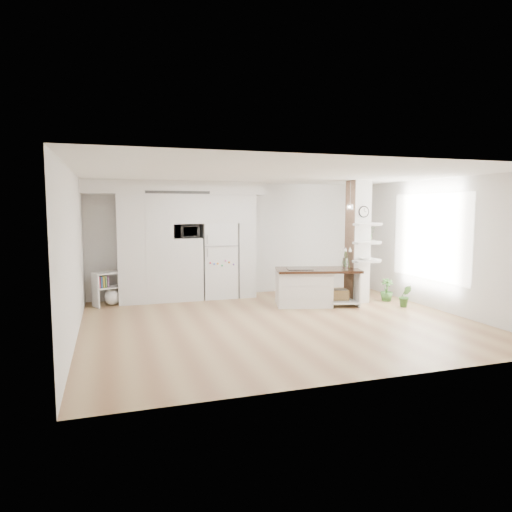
% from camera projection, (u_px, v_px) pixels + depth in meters
% --- Properties ---
extents(floor, '(7.00, 6.00, 0.01)m').
position_uv_depth(floor, '(280.00, 322.00, 8.41)').
color(floor, tan).
rests_on(floor, ground).
extents(room, '(7.04, 6.04, 2.72)m').
position_uv_depth(room, '(280.00, 222.00, 8.21)').
color(room, white).
rests_on(room, ground).
extents(cabinet_wall, '(4.00, 0.71, 2.70)m').
position_uv_depth(cabinet_wall, '(179.00, 234.00, 10.34)').
color(cabinet_wall, white).
rests_on(cabinet_wall, floor).
extents(refrigerator, '(0.78, 0.69, 1.75)m').
position_uv_depth(refrigerator, '(219.00, 260.00, 10.70)').
color(refrigerator, white).
rests_on(refrigerator, floor).
extents(column, '(0.69, 0.90, 2.70)m').
position_uv_depth(column, '(363.00, 242.00, 10.06)').
color(column, silver).
rests_on(column, floor).
extents(window, '(0.00, 2.40, 2.40)m').
position_uv_depth(window, '(430.00, 237.00, 9.60)').
color(window, white).
rests_on(window, room).
extents(pendant_light, '(0.12, 0.12, 0.10)m').
position_uv_depth(pendant_light, '(360.00, 207.00, 8.85)').
color(pendant_light, white).
rests_on(pendant_light, room).
extents(kitchen_island, '(1.93, 1.27, 1.37)m').
position_uv_depth(kitchen_island, '(309.00, 286.00, 9.85)').
color(kitchen_island, white).
rests_on(kitchen_island, floor).
extents(bookshelf, '(0.71, 0.58, 0.73)m').
position_uv_depth(bookshelf, '(110.00, 291.00, 9.84)').
color(bookshelf, white).
rests_on(bookshelf, floor).
extents(floor_plant_a, '(0.32, 0.30, 0.47)m').
position_uv_depth(floor_plant_a, '(405.00, 296.00, 9.68)').
color(floor_plant_a, '#396C2B').
rests_on(floor_plant_a, floor).
extents(floor_plant_b, '(0.34, 0.34, 0.51)m').
position_uv_depth(floor_plant_b, '(387.00, 290.00, 10.32)').
color(floor_plant_b, '#396C2B').
rests_on(floor_plant_b, floor).
extents(microwave, '(0.54, 0.37, 0.30)m').
position_uv_depth(microwave, '(187.00, 231.00, 10.34)').
color(microwave, '#2D2D2D').
rests_on(microwave, cabinet_wall).
extents(shelf_plant, '(0.27, 0.23, 0.30)m').
position_uv_depth(shelf_plant, '(369.00, 234.00, 10.28)').
color(shelf_plant, '#396C2B').
rests_on(shelf_plant, column).
extents(decor_bowl, '(0.22, 0.22, 0.05)m').
position_uv_depth(decor_bowl, '(365.00, 259.00, 9.86)').
color(decor_bowl, white).
rests_on(decor_bowl, column).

